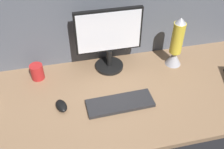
# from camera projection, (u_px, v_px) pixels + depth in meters

# --- Properties ---
(ground_plane) EXTENTS (1.80, 0.80, 0.03)m
(ground_plane) POSITION_uv_depth(u_px,v_px,m) (121.00, 94.00, 1.53)
(ground_plane) COLOR #8C6B4C
(cubicle_wall_back) EXTENTS (1.80, 0.05, 0.79)m
(cubicle_wall_back) POSITION_uv_depth(u_px,v_px,m) (107.00, 1.00, 1.54)
(cubicle_wall_back) COLOR #565B66
(cubicle_wall_back) RESTS_ON ground_plane
(monitor) EXTENTS (0.40, 0.18, 0.40)m
(monitor) POSITION_uv_depth(u_px,v_px,m) (109.00, 37.00, 1.56)
(monitor) COLOR black
(monitor) RESTS_ON ground_plane
(keyboard) EXTENTS (0.37, 0.14, 0.02)m
(keyboard) POSITION_uv_depth(u_px,v_px,m) (120.00, 103.00, 1.44)
(keyboard) COLOR #262628
(keyboard) RESTS_ON ground_plane
(mouse) EXTENTS (0.08, 0.11, 0.03)m
(mouse) POSITION_uv_depth(u_px,v_px,m) (61.00, 106.00, 1.42)
(mouse) COLOR black
(mouse) RESTS_ON ground_plane
(mug_red_plastic) EXTENTS (0.08, 0.08, 0.10)m
(mug_red_plastic) POSITION_uv_depth(u_px,v_px,m) (37.00, 72.00, 1.59)
(mug_red_plastic) COLOR red
(mug_red_plastic) RESTS_ON ground_plane
(lava_lamp) EXTENTS (0.10, 0.10, 0.34)m
(lava_lamp) POSITION_uv_depth(u_px,v_px,m) (176.00, 46.00, 1.63)
(lava_lamp) COLOR #A5A5AD
(lava_lamp) RESTS_ON ground_plane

